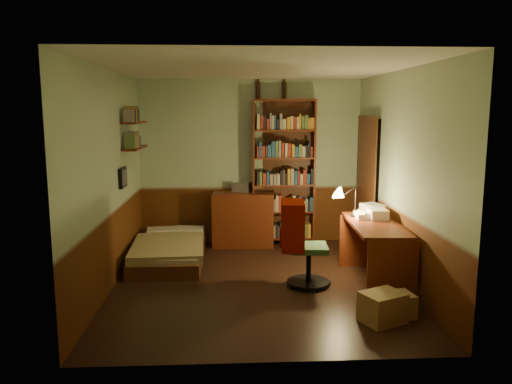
{
  "coord_description": "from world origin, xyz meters",
  "views": [
    {
      "loc": [
        -0.33,
        -5.93,
        2.1
      ],
      "look_at": [
        0.0,
        0.25,
        1.1
      ],
      "focal_mm": 35.0,
      "sensor_mm": 36.0,
      "label": 1
    }
  ],
  "objects_px": {
    "dresser": "(243,219)",
    "mini_stereo": "(242,187)",
    "bookshelf": "(284,173)",
    "desk": "(374,253)",
    "bed": "(169,243)",
    "desk_lamp": "(356,191)",
    "cardboard_box_b": "(396,305)",
    "office_chair": "(309,247)",
    "cardboard_box_a": "(383,307)"
  },
  "relations": [
    {
      "from": "bed",
      "to": "office_chair",
      "type": "distance_m",
      "value": 2.13
    },
    {
      "from": "mini_stereo",
      "to": "desk_lamp",
      "type": "distance_m",
      "value": 2.13
    },
    {
      "from": "bookshelf",
      "to": "desk",
      "type": "relative_size",
      "value": 1.62
    },
    {
      "from": "bed",
      "to": "desk_lamp",
      "type": "xyz_separation_m",
      "value": [
        2.48,
        -0.65,
        0.83
      ]
    },
    {
      "from": "dresser",
      "to": "mini_stereo",
      "type": "bearing_deg",
      "value": 105.84
    },
    {
      "from": "desk",
      "to": "cardboard_box_a",
      "type": "xyz_separation_m",
      "value": [
        -0.24,
        -1.15,
        -0.23
      ]
    },
    {
      "from": "desk",
      "to": "bed",
      "type": "bearing_deg",
      "value": 161.17
    },
    {
      "from": "dresser",
      "to": "cardboard_box_a",
      "type": "height_order",
      "value": "dresser"
    },
    {
      "from": "desk_lamp",
      "to": "cardboard_box_b",
      "type": "xyz_separation_m",
      "value": [
        0.09,
        -1.43,
        -0.96
      ]
    },
    {
      "from": "dresser",
      "to": "bookshelf",
      "type": "distance_m",
      "value": 0.97
    },
    {
      "from": "bed",
      "to": "cardboard_box_b",
      "type": "bearing_deg",
      "value": -38.98
    },
    {
      "from": "cardboard_box_b",
      "to": "dresser",
      "type": "bearing_deg",
      "value": 117.51
    },
    {
      "from": "bed",
      "to": "cardboard_box_a",
      "type": "relative_size",
      "value": 4.21
    },
    {
      "from": "desk_lamp",
      "to": "office_chair",
      "type": "relative_size",
      "value": 0.67
    },
    {
      "from": "office_chair",
      "to": "cardboard_box_a",
      "type": "relative_size",
      "value": 2.39
    },
    {
      "from": "mini_stereo",
      "to": "bookshelf",
      "type": "xyz_separation_m",
      "value": [
        0.67,
        -0.04,
        0.22
      ]
    },
    {
      "from": "dresser",
      "to": "desk",
      "type": "distance_m",
      "value": 2.42
    },
    {
      "from": "bed",
      "to": "mini_stereo",
      "type": "distance_m",
      "value": 1.55
    },
    {
      "from": "bed",
      "to": "bookshelf",
      "type": "distance_m",
      "value": 2.12
    },
    {
      "from": "desk",
      "to": "cardboard_box_b",
      "type": "bearing_deg",
      "value": -90.37
    },
    {
      "from": "dresser",
      "to": "bookshelf",
      "type": "bearing_deg",
      "value": 11.87
    },
    {
      "from": "bookshelf",
      "to": "desk",
      "type": "height_order",
      "value": "bookshelf"
    },
    {
      "from": "bookshelf",
      "to": "desk",
      "type": "bearing_deg",
      "value": -61.64
    },
    {
      "from": "bed",
      "to": "dresser",
      "type": "xyz_separation_m",
      "value": [
        1.07,
        0.8,
        0.17
      ]
    },
    {
      "from": "dresser",
      "to": "desk_lamp",
      "type": "xyz_separation_m",
      "value": [
        1.41,
        -1.44,
        0.66
      ]
    },
    {
      "from": "bed",
      "to": "cardboard_box_b",
      "type": "xyz_separation_m",
      "value": [
        2.57,
        -2.08,
        -0.13
      ]
    },
    {
      "from": "desk",
      "to": "cardboard_box_b",
      "type": "xyz_separation_m",
      "value": [
        -0.06,
        -1.02,
        -0.26
      ]
    },
    {
      "from": "mini_stereo",
      "to": "cardboard_box_a",
      "type": "xyz_separation_m",
      "value": [
        1.34,
        -3.13,
        -0.77
      ]
    },
    {
      "from": "dresser",
      "to": "desk",
      "type": "relative_size",
      "value": 0.68
    },
    {
      "from": "desk",
      "to": "cardboard_box_a",
      "type": "distance_m",
      "value": 1.2
    },
    {
      "from": "bed",
      "to": "desk",
      "type": "xyz_separation_m",
      "value": [
        2.63,
        -1.06,
        0.12
      ]
    },
    {
      "from": "office_chair",
      "to": "mini_stereo",
      "type": "bearing_deg",
      "value": 115.32
    },
    {
      "from": "dresser",
      "to": "mini_stereo",
      "type": "relative_size",
      "value": 3.47
    },
    {
      "from": "bed",
      "to": "dresser",
      "type": "relative_size",
      "value": 1.8
    },
    {
      "from": "bookshelf",
      "to": "office_chair",
      "type": "xyz_separation_m",
      "value": [
        0.1,
        -1.98,
        -0.66
      ]
    },
    {
      "from": "dresser",
      "to": "cardboard_box_b",
      "type": "bearing_deg",
      "value": -58.17
    },
    {
      "from": "desk",
      "to": "office_chair",
      "type": "relative_size",
      "value": 1.45
    },
    {
      "from": "bookshelf",
      "to": "desk_lamp",
      "type": "relative_size",
      "value": 3.48
    },
    {
      "from": "bookshelf",
      "to": "cardboard_box_b",
      "type": "bearing_deg",
      "value": -70.81
    },
    {
      "from": "bookshelf",
      "to": "cardboard_box_a",
      "type": "xyz_separation_m",
      "value": [
        0.67,
        -3.09,
        -0.99
      ]
    },
    {
      "from": "bookshelf",
      "to": "cardboard_box_a",
      "type": "height_order",
      "value": "bookshelf"
    },
    {
      "from": "cardboard_box_a",
      "to": "cardboard_box_b",
      "type": "distance_m",
      "value": 0.23
    },
    {
      "from": "desk_lamp",
      "to": "cardboard_box_b",
      "type": "relative_size",
      "value": 1.9
    },
    {
      "from": "bookshelf",
      "to": "cardboard_box_a",
      "type": "bearing_deg",
      "value": -74.63
    },
    {
      "from": "office_chair",
      "to": "cardboard_box_a",
      "type": "distance_m",
      "value": 1.29
    },
    {
      "from": "bed",
      "to": "desk",
      "type": "height_order",
      "value": "desk"
    },
    {
      "from": "desk",
      "to": "desk_lamp",
      "type": "distance_m",
      "value": 0.83
    },
    {
      "from": "mini_stereo",
      "to": "cardboard_box_a",
      "type": "distance_m",
      "value": 3.49
    },
    {
      "from": "bookshelf",
      "to": "cardboard_box_b",
      "type": "relative_size",
      "value": 6.62
    },
    {
      "from": "bed",
      "to": "dresser",
      "type": "bearing_deg",
      "value": 36.5
    }
  ]
}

